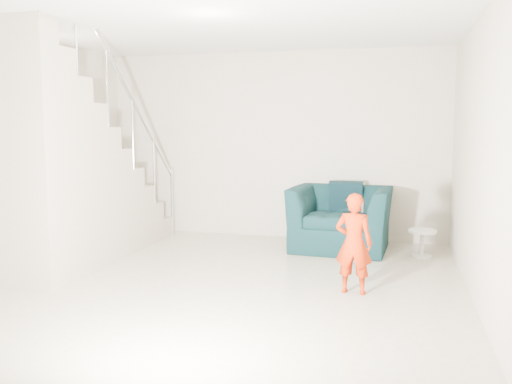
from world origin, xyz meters
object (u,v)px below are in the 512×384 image
(side_table, at_px, (422,239))
(staircase, at_px, (66,185))
(armchair, at_px, (341,218))
(toddler, at_px, (354,243))

(side_table, height_order, staircase, staircase)
(armchair, distance_m, staircase, 3.50)
(staircase, bearing_deg, armchair, 27.53)
(side_table, relative_size, staircase, 0.10)
(armchair, bearing_deg, side_table, -8.02)
(armchair, xyz_separation_m, staircase, (-3.07, -1.60, 0.53))
(armchair, xyz_separation_m, toddler, (0.32, -1.92, 0.08))
(armchair, xyz_separation_m, side_table, (1.04, -0.21, -0.18))
(armchair, height_order, staircase, staircase)
(side_table, bearing_deg, toddler, -112.92)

